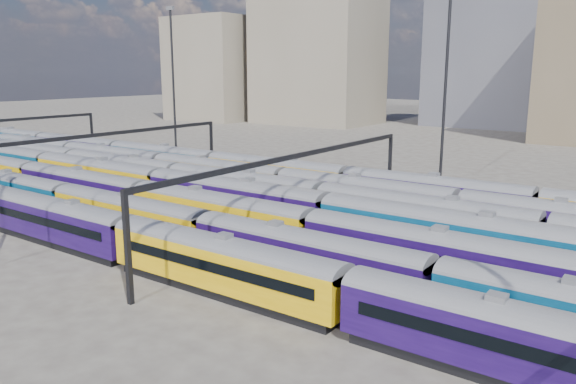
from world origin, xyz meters
The scene contains 12 objects.
ground centered at (0.00, 0.00, 0.00)m, with size 500.00×500.00×0.00m, color #433D38.
rake_0 centered at (-6.54, -15.00, 2.63)m, with size 142.38×2.97×5.01m.
rake_1 centered at (7.53, -10.00, 2.58)m, with size 119.59×2.92×4.91m.
rake_2 centered at (-16.89, -5.00, 2.73)m, with size 105.38×3.09×5.20m.
rake_3 centered at (1.99, 0.00, 2.92)m, with size 157.87×3.30×5.56m.
rake_4 centered at (9.61, 5.00, 2.76)m, with size 127.97×3.12×5.26m.
rake_5 centered at (-9.61, 10.00, 2.73)m, with size 105.39×3.09×5.20m.
rake_6 centered at (-3.99, 15.00, 2.78)m, with size 150.24×3.14×5.29m.
gantry_1 centered at (-20.00, 0.00, 6.79)m, with size 0.35×40.35×8.03m.
gantry_2 centered at (10.00, 0.00, 6.79)m, with size 0.35×40.35×8.03m.
mast_1 centered at (-30.00, 22.00, 13.97)m, with size 1.40×0.50×25.60m.
mast_3 centered at (15.00, 24.00, 13.97)m, with size 1.40×0.50×25.60m.
Camera 1 is at (39.59, -42.85, 15.58)m, focal length 35.00 mm.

